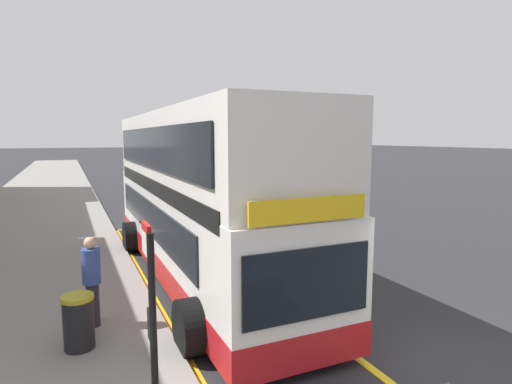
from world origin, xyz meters
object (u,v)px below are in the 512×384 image
at_px(double_decker_bus, 197,201).
at_px(pedestrian_waiting_near_sign, 92,278).
at_px(parked_car_black_ahead, 144,162).
at_px(bus_stop_sign, 151,309).
at_px(litter_bin, 79,322).

distance_m(double_decker_bus, pedestrian_waiting_near_sign, 3.92).
xyz_separation_m(double_decker_bus, parked_car_black_ahead, (5.42, 40.88, -1.27)).
xyz_separation_m(bus_stop_sign, litter_bin, (-0.81, 2.49, -1.05)).
xyz_separation_m(bus_stop_sign, pedestrian_waiting_near_sign, (-0.53, 3.32, -0.57)).
height_order(parked_car_black_ahead, litter_bin, parked_car_black_ahead).
height_order(double_decker_bus, pedestrian_waiting_near_sign, double_decker_bus).
height_order(double_decker_bus, litter_bin, double_decker_bus).
height_order(bus_stop_sign, pedestrian_waiting_near_sign, bus_stop_sign).
relative_size(double_decker_bus, bus_stop_sign, 4.47).
height_order(bus_stop_sign, litter_bin, bus_stop_sign).
relative_size(double_decker_bus, pedestrian_waiting_near_sign, 6.53).
xyz_separation_m(pedestrian_waiting_near_sign, litter_bin, (-0.28, -0.83, -0.48)).
xyz_separation_m(parked_car_black_ahead, litter_bin, (-8.54, -44.23, -0.18)).
bearing_deg(bus_stop_sign, pedestrian_waiting_near_sign, 99.07).
height_order(double_decker_bus, bus_stop_sign, double_decker_bus).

